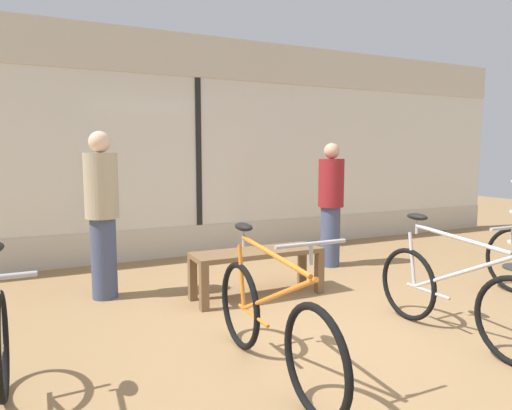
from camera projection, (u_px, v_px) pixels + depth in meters
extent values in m
plane|color=#99754C|center=(331.00, 336.00, 3.81)|extent=(24.00, 24.00, 0.00)
cube|color=beige|center=(199.00, 239.00, 6.85)|extent=(12.00, 0.08, 0.45)
cube|color=silver|center=(198.00, 153.00, 6.70)|extent=(12.00, 0.04, 2.15)
cube|color=beige|center=(197.00, 56.00, 6.55)|extent=(12.00, 0.08, 0.60)
cube|color=black|center=(199.00, 153.00, 6.68)|extent=(0.08, 0.02, 2.15)
torus|color=black|center=(1.00, 346.00, 2.79)|extent=(0.05, 0.68, 0.68)
torus|color=black|center=(240.00, 305.00, 3.55)|extent=(0.05, 0.68, 0.68)
torus|color=black|center=(315.00, 362.00, 2.59)|extent=(0.05, 0.68, 0.68)
cylinder|color=orange|center=(274.00, 296.00, 3.01)|extent=(0.03, 1.01, 0.51)
cylinder|color=orange|center=(242.00, 276.00, 3.49)|extent=(0.03, 0.11, 0.49)
cylinder|color=orange|center=(273.00, 254.00, 3.01)|extent=(0.03, 0.94, 0.10)
cylinder|color=orange|center=(253.00, 315.00, 3.34)|extent=(0.03, 0.49, 0.03)
cylinder|color=#B2B2B7|center=(244.00, 237.00, 3.42)|extent=(0.02, 0.02, 0.14)
ellipsoid|color=black|center=(244.00, 227.00, 3.41)|extent=(0.11, 0.22, 0.06)
cylinder|color=#B2B2B7|center=(311.00, 254.00, 2.58)|extent=(0.02, 0.02, 0.12)
cylinder|color=#ADADB2|center=(311.00, 244.00, 2.57)|extent=(0.46, 0.02, 0.02)
torus|color=black|center=(408.00, 284.00, 4.15)|extent=(0.05, 0.66, 0.66)
cylinder|color=#BCBCC1|center=(460.00, 273.00, 3.63)|extent=(0.03, 0.97, 0.51)
cylinder|color=#BCBCC1|center=(412.00, 259.00, 4.09)|extent=(0.03, 0.11, 0.49)
cylinder|color=#BCBCC1|center=(459.00, 238.00, 3.62)|extent=(0.03, 0.90, 0.10)
cylinder|color=#BCBCC1|center=(428.00, 291.00, 3.94)|extent=(0.03, 0.47, 0.03)
cylinder|color=#B2B2B7|center=(417.00, 226.00, 4.02)|extent=(0.02, 0.02, 0.14)
ellipsoid|color=black|center=(417.00, 217.00, 4.01)|extent=(0.11, 0.22, 0.06)
cube|color=brown|center=(258.00, 252.00, 4.80)|extent=(1.40, 0.44, 0.05)
cube|color=brown|center=(204.00, 288.00, 4.39)|extent=(0.08, 0.08, 0.45)
cube|color=brown|center=(319.00, 273.00, 4.95)|extent=(0.08, 0.08, 0.45)
cube|color=brown|center=(193.00, 279.00, 4.71)|extent=(0.08, 0.08, 0.45)
cube|color=brown|center=(302.00, 265.00, 5.28)|extent=(0.08, 0.08, 0.45)
cylinder|color=#424C6B|center=(330.00, 236.00, 6.13)|extent=(0.35, 0.35, 0.80)
cylinder|color=maroon|center=(331.00, 183.00, 6.05)|extent=(0.46, 0.46, 0.64)
sphere|color=tan|center=(332.00, 151.00, 6.00)|extent=(0.21, 0.21, 0.21)
cylinder|color=#424C6B|center=(104.00, 258.00, 4.76)|extent=(0.35, 0.35, 0.85)
cylinder|color=tan|center=(101.00, 186.00, 4.68)|extent=(0.46, 0.46, 0.67)
sphere|color=beige|center=(99.00, 142.00, 4.63)|extent=(0.22, 0.22, 0.22)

